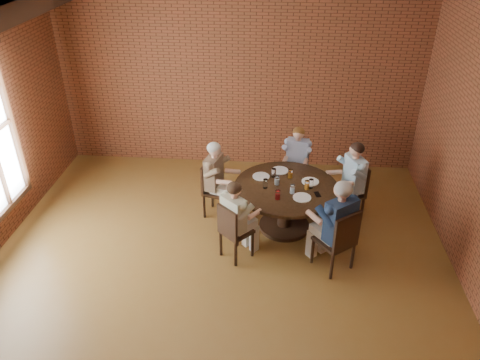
# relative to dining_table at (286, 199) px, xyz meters

# --- Properties ---
(floor) EXTENTS (7.00, 7.00, 0.00)m
(floor) POSITION_rel_dining_table_xyz_m (-0.90, -1.40, -0.53)
(floor) COLOR brown
(floor) RESTS_ON ground
(ceiling) EXTENTS (7.00, 7.00, 0.00)m
(ceiling) POSITION_rel_dining_table_xyz_m (-0.90, -1.40, 2.87)
(ceiling) COLOR silver
(ceiling) RESTS_ON wall_back
(wall_back) EXTENTS (7.00, 0.00, 7.00)m
(wall_back) POSITION_rel_dining_table_xyz_m (-0.90, 2.10, 1.17)
(wall_back) COLOR brown
(wall_back) RESTS_ON ground
(dining_table) EXTENTS (1.56, 1.56, 0.75)m
(dining_table) POSITION_rel_dining_table_xyz_m (0.00, 0.00, 0.00)
(dining_table) COLOR black
(dining_table) RESTS_ON floor
(chair_a) EXTENTS (0.53, 0.53, 0.92)m
(chair_a) POSITION_rel_dining_table_xyz_m (1.07, 0.43, -0.03)
(chair_a) COLOR black
(chair_a) RESTS_ON floor
(diner_a) EXTENTS (0.77, 0.70, 1.30)m
(diner_a) POSITION_rel_dining_table_xyz_m (0.99, 0.40, 0.12)
(diner_a) COLOR teal
(diner_a) RESTS_ON floor
(chair_b) EXTENTS (0.43, 0.43, 0.88)m
(chair_b) POSITION_rel_dining_table_xyz_m (0.19, 1.10, -0.05)
(chair_b) COLOR black
(chair_b) RESTS_ON floor
(diner_b) EXTENTS (0.55, 0.64, 1.22)m
(diner_b) POSITION_rel_dining_table_xyz_m (0.18, 1.03, 0.08)
(diner_b) COLOR #919AB8
(diner_b) RESTS_ON floor
(chair_c) EXTENTS (0.49, 0.49, 0.90)m
(chair_c) POSITION_rel_dining_table_xyz_m (-1.15, 0.31, -0.04)
(chair_c) COLOR black
(chair_c) RESTS_ON floor
(diner_c) EXTENTS (0.71, 0.63, 1.27)m
(diner_c) POSITION_rel_dining_table_xyz_m (-1.07, 0.29, 0.11)
(diner_c) COLOR brown
(diner_c) RESTS_ON floor
(chair_d) EXTENTS (0.53, 0.53, 0.88)m
(chair_d) POSITION_rel_dining_table_xyz_m (-0.73, -0.79, -0.05)
(chair_d) COLOR black
(chair_d) RESTS_ON floor
(diner_d) EXTENTS (0.73, 0.74, 1.23)m
(diner_d) POSITION_rel_dining_table_xyz_m (-0.68, -0.73, 0.09)
(diner_d) COLOR beige
(diner_d) RESTS_ON floor
(chair_e) EXTENTS (0.63, 0.63, 0.96)m
(chair_e) POSITION_rel_dining_table_xyz_m (0.71, -0.91, -0.01)
(chair_e) COLOR black
(chair_e) RESTS_ON floor
(diner_e) EXTENTS (0.85, 0.87, 1.37)m
(diner_e) POSITION_rel_dining_table_xyz_m (0.66, -0.84, 0.16)
(diner_e) COLOR #172640
(diner_e) RESTS_ON floor
(plate_a) EXTENTS (0.26, 0.26, 0.01)m
(plate_a) POSITION_rel_dining_table_xyz_m (0.36, 0.16, 0.23)
(plate_a) COLOR white
(plate_a) RESTS_ON dining_table
(plate_b) EXTENTS (0.26, 0.26, 0.01)m
(plate_b) POSITION_rel_dining_table_xyz_m (-0.10, 0.46, 0.23)
(plate_b) COLOR white
(plate_b) RESTS_ON dining_table
(plate_c) EXTENTS (0.26, 0.26, 0.01)m
(plate_c) POSITION_rel_dining_table_xyz_m (-0.39, 0.25, 0.23)
(plate_c) COLOR white
(plate_c) RESTS_ON dining_table
(plate_d) EXTENTS (0.26, 0.26, 0.01)m
(plate_d) POSITION_rel_dining_table_xyz_m (0.22, -0.30, 0.23)
(plate_d) COLOR white
(plate_d) RESTS_ON dining_table
(glass_a) EXTENTS (0.07, 0.07, 0.14)m
(glass_a) POSITION_rel_dining_table_xyz_m (0.36, -0.01, 0.29)
(glass_a) COLOR white
(glass_a) RESTS_ON dining_table
(glass_b) EXTENTS (0.07, 0.07, 0.14)m
(glass_b) POSITION_rel_dining_table_xyz_m (0.06, 0.25, 0.29)
(glass_b) COLOR white
(glass_b) RESTS_ON dining_table
(glass_c) EXTENTS (0.07, 0.07, 0.14)m
(glass_c) POSITION_rel_dining_table_xyz_m (-0.20, 0.26, 0.29)
(glass_c) COLOR white
(glass_c) RESTS_ON dining_table
(glass_d) EXTENTS (0.07, 0.07, 0.14)m
(glass_d) POSITION_rel_dining_table_xyz_m (-0.15, 0.04, 0.29)
(glass_d) COLOR white
(glass_d) RESTS_ON dining_table
(glass_e) EXTENTS (0.07, 0.07, 0.14)m
(glass_e) POSITION_rel_dining_table_xyz_m (-0.31, -0.06, 0.29)
(glass_e) COLOR white
(glass_e) RESTS_ON dining_table
(glass_f) EXTENTS (0.07, 0.07, 0.14)m
(glass_f) POSITION_rel_dining_table_xyz_m (-0.13, -0.36, 0.29)
(glass_f) COLOR white
(glass_f) RESTS_ON dining_table
(glass_g) EXTENTS (0.07, 0.07, 0.14)m
(glass_g) POSITION_rel_dining_table_xyz_m (0.08, -0.19, 0.29)
(glass_g) COLOR white
(glass_g) RESTS_ON dining_table
(glass_h) EXTENTS (0.07, 0.07, 0.14)m
(glass_h) POSITION_rel_dining_table_xyz_m (0.30, -0.05, 0.29)
(glass_h) COLOR white
(glass_h) RESTS_ON dining_table
(smartphone) EXTENTS (0.10, 0.16, 0.01)m
(smartphone) POSITION_rel_dining_table_xyz_m (0.44, -0.19, 0.23)
(smartphone) COLOR black
(smartphone) RESTS_ON dining_table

